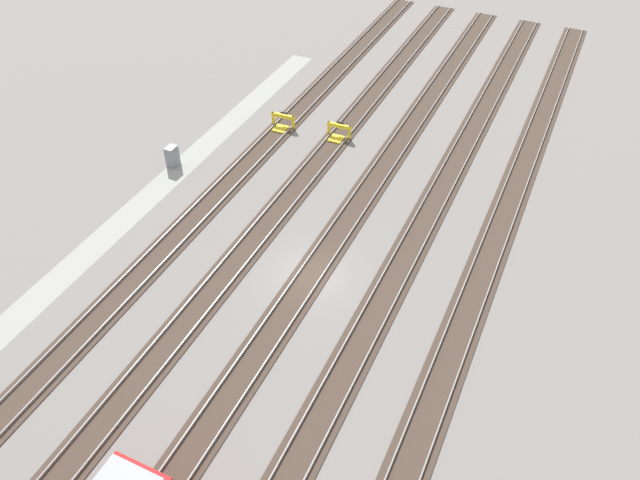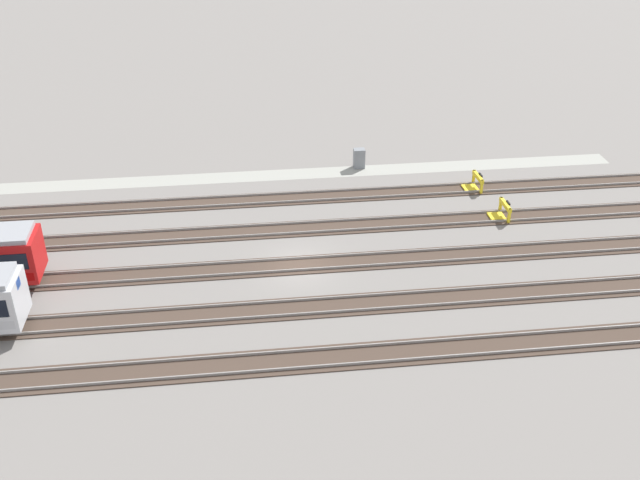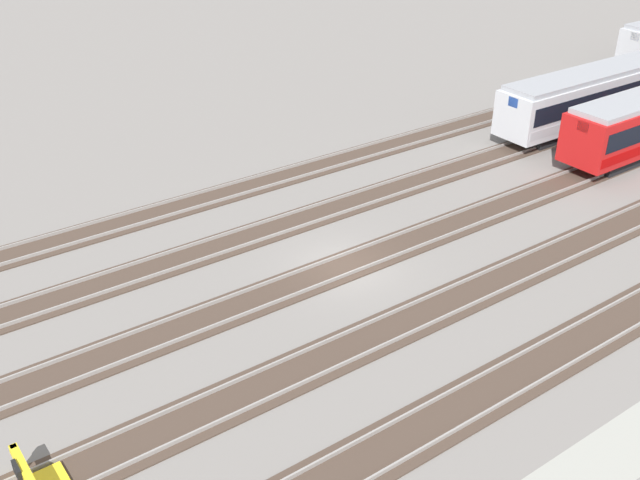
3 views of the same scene
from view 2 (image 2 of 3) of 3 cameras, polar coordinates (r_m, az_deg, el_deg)
The scene contains 10 objects.
ground_plane at distance 47.98m, azimuth -1.62°, elevation -1.96°, with size 400.00×400.00×0.00m, color gray.
service_walkway at distance 60.08m, azimuth -2.86°, elevation 4.99°, with size 54.00×2.00×0.01m, color #9E9E93.
rail_track_nearest at distance 56.23m, azimuth -2.53°, elevation 3.19°, with size 90.00×2.23×0.21m.
rail_track_near_inner at distance 52.04m, azimuth -2.11°, elevation 0.84°, with size 90.00×2.23×0.21m.
rail_track_middle at distance 47.96m, azimuth -1.62°, elevation -1.91°, with size 90.00×2.24×0.21m.
rail_track_far_inner at distance 44.01m, azimuth -1.04°, elevation -5.17°, with size 90.00×2.23×0.21m.
rail_track_farthest at distance 40.24m, azimuth -0.34°, elevation -9.05°, with size 90.00×2.23×0.21m.
bumper_stop_nearest_track at distance 58.70m, azimuth 11.69°, elevation 4.29°, with size 1.37×2.01×1.22m.
bumper_stop_near_inner_track at distance 54.88m, azimuth 13.65°, elevation 2.15°, with size 1.35×2.00×1.22m.
electrical_cabinet at distance 61.07m, azimuth 3.00°, elevation 6.24°, with size 0.90×0.73×1.60m.
Camera 2 is at (3.46, 40.54, 25.43)m, focal length 42.00 mm.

